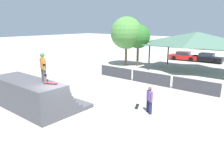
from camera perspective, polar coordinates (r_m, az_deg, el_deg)
The scene contains 12 objects.
ground_plane at distance 13.07m, azimuth -11.35°, elevation -8.61°, with size 160.00×160.00×0.00m, color #ADA8A0.
quarter_pipe_ramp at distance 14.83m, azimuth -19.90°, elevation -2.84°, with size 5.78×3.85×1.91m.
skater_on_deck at distance 13.34m, azimuth -17.57°, elevation 4.61°, with size 0.75×0.40×1.74m.
skateboard_on_deck at distance 13.02m, azimuth -15.69°, elevation 0.24°, with size 0.85×0.54×0.09m.
bystander_walking at distance 13.30m, azimuth 9.77°, elevation -3.77°, with size 0.60×0.50×1.68m.
skateboard_on_ground at distance 14.44m, azimuth 6.55°, elevation -5.75°, with size 0.51×0.79×0.09m.
barrier_fence at distance 19.88m, azimuth 10.04°, elevation 1.47°, with size 11.75×0.12×1.05m.
pavilion_shelter at distance 26.04m, azimuth 21.26°, elevation 10.86°, with size 10.34×5.80×4.41m.
tree_beside_pavilion at distance 28.04m, azimuth 3.77°, elevation 13.17°, with size 3.97×3.97×6.12m.
tree_far_back at distance 28.07m, azimuth 6.87°, elevation 12.19°, with size 2.94×2.94×5.18m.
parked_car_red at distance 34.26m, azimuth 18.18°, elevation 6.93°, with size 4.20×2.18×1.27m.
parked_car_black at distance 33.60m, azimuth 23.58°, elevation 6.26°, with size 4.09×1.74×1.27m.
Camera 1 is at (9.39, -7.39, 5.28)m, focal length 35.00 mm.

